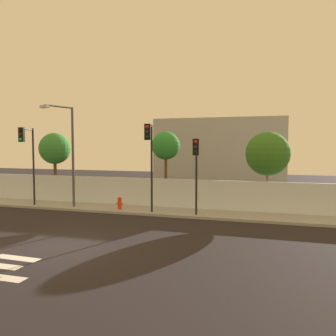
# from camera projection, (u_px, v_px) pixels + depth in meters

# --- Properties ---
(ground_plane) EXTENTS (80.00, 80.00, 0.00)m
(ground_plane) POSITION_uv_depth(u_px,v_px,m) (54.00, 247.00, 14.07)
(ground_plane) COLOR black
(sidewalk) EXTENTS (36.00, 2.40, 0.15)m
(sidewalk) POSITION_uv_depth(u_px,v_px,m) (134.00, 210.00, 21.87)
(sidewalk) COLOR #989898
(sidewalk) RESTS_ON ground
(perimeter_wall) EXTENTS (36.00, 0.18, 1.80)m
(perimeter_wall) POSITION_uv_depth(u_px,v_px,m) (142.00, 192.00, 23.03)
(perimeter_wall) COLOR silver
(perimeter_wall) RESTS_ON sidewalk
(traffic_light_left) EXTENTS (0.39, 1.06, 4.29)m
(traffic_light_left) POSITION_uv_depth(u_px,v_px,m) (196.00, 160.00, 19.36)
(traffic_light_left) COLOR black
(traffic_light_left) RESTS_ON sidewalk
(traffic_light_center) EXTENTS (0.36, 1.46, 5.05)m
(traffic_light_center) POSITION_uv_depth(u_px,v_px,m) (27.00, 150.00, 22.44)
(traffic_light_center) COLOR black
(traffic_light_center) RESTS_ON sidewalk
(traffic_light_right) EXTENTS (0.40, 1.33, 5.12)m
(traffic_light_right) POSITION_uv_depth(u_px,v_px,m) (150.00, 149.00, 20.03)
(traffic_light_right) COLOR black
(traffic_light_right) RESTS_ON sidewalk
(street_lamp_curbside) EXTENTS (0.97, 2.28, 6.34)m
(street_lamp_curbside) POSITION_uv_depth(u_px,v_px,m) (69.00, 147.00, 22.10)
(street_lamp_curbside) COLOR #4C4C51
(street_lamp_curbside) RESTS_ON sidewalk
(fire_hydrant) EXTENTS (0.44, 0.26, 0.77)m
(fire_hydrant) POSITION_uv_depth(u_px,v_px,m) (120.00, 202.00, 21.69)
(fire_hydrant) COLOR red
(fire_hydrant) RESTS_ON sidewalk
(roadside_tree_leftmost) EXTENTS (2.28, 2.28, 5.00)m
(roadside_tree_leftmost) POSITION_uv_depth(u_px,v_px,m) (55.00, 149.00, 25.76)
(roadside_tree_leftmost) COLOR brown
(roadside_tree_leftmost) RESTS_ON ground
(roadside_tree_midleft) EXTENTS (1.87, 1.87, 5.00)m
(roadside_tree_midleft) POSITION_uv_depth(u_px,v_px,m) (166.00, 146.00, 23.19)
(roadside_tree_midleft) COLOR brown
(roadside_tree_midleft) RESTS_ON ground
(roadside_tree_midright) EXTENTS (2.68, 2.68, 4.92)m
(roadside_tree_midright) POSITION_uv_depth(u_px,v_px,m) (268.00, 154.00, 21.28)
(roadside_tree_midright) COLOR brown
(roadside_tree_midright) RESTS_ON ground
(low_building_distant) EXTENTS (12.46, 6.00, 6.67)m
(low_building_distant) POSITION_uv_depth(u_px,v_px,m) (222.00, 153.00, 35.30)
(low_building_distant) COLOR #ABABAB
(low_building_distant) RESTS_ON ground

